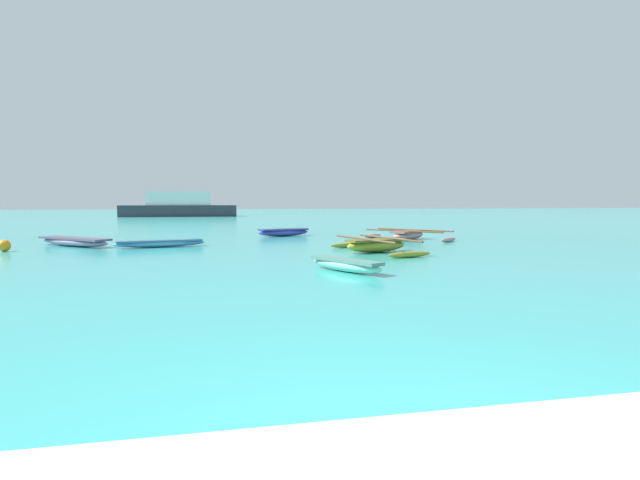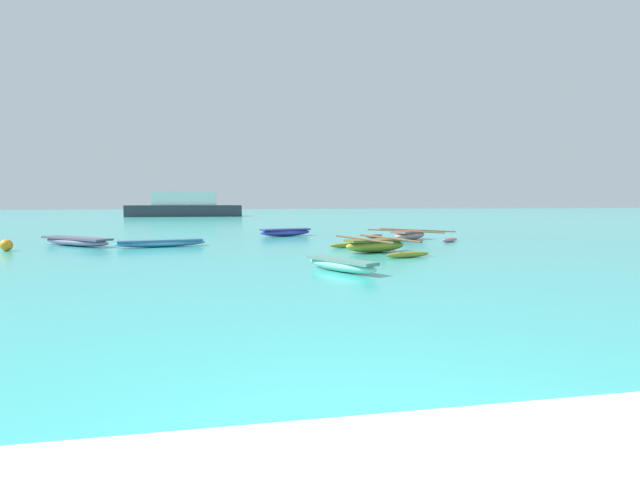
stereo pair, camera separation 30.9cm
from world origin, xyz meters
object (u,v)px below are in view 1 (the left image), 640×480
Objects in this scene: moored_boat_2 at (284,232)px; mooring_buoy_0 at (4,246)px; moored_boat_3 at (346,264)px; moored_boat_5 at (74,241)px; distant_ferry at (179,206)px; moored_boat_4 at (160,243)px; moored_boat_0 at (409,235)px; moored_boat_1 at (376,245)px.

mooring_buoy_0 is (-10.86, -5.87, -0.00)m from moored_boat_2.
moored_boat_3 is 0.69× the size of moored_boat_5.
moored_boat_3 is at bearing -81.53° from distant_ferry.
moored_boat_4 is 1.00× the size of moored_boat_5.
mooring_buoy_0 is (-16.26, -2.21, -0.01)m from moored_boat_0.
moored_boat_0 is 16.41m from mooring_buoy_0.
mooring_buoy_0 is (-10.63, 7.48, 0.03)m from moored_boat_3.
moored_boat_2 is at bearing 28.38° from mooring_buoy_0.
mooring_buoy_0 is at bearing -152.77° from moored_boat_3.
moored_boat_4 is at bearing -174.16° from moored_boat_3.
moored_boat_0 reaches higher than mooring_buoy_0.
moored_boat_4 is 0.26× the size of distant_ferry.
moored_boat_2 reaches higher than moored_boat_3.
moored_boat_0 is at bearing -51.74° from moored_boat_2.
moored_boat_0 is 6.52m from moored_boat_2.
moored_boat_0 is 1.18× the size of moored_boat_4.
moored_boat_2 is 0.22× the size of distant_ferry.
moored_boat_3 is 12.80m from moored_boat_5.
moored_boat_1 is 1.23× the size of moored_boat_5.
distant_ferry reaches higher than moored_boat_4.
moored_boat_3 is 0.69× the size of moored_boat_4.
moored_boat_0 is at bearing 44.49° from moored_boat_5.
moored_boat_1 is at bearing -12.87° from mooring_buoy_0.
mooring_buoy_0 reaches higher than moored_boat_2.
distant_ferry reaches higher than moored_boat_5.
moored_boat_5 is 0.26× the size of distant_ferry.
mooring_buoy_0 is 0.03× the size of distant_ferry.
moored_boat_1 is 12.09m from moored_boat_5.
moored_boat_2 is at bearing 88.65° from moored_boat_1.
moored_boat_0 is 14.41m from moored_boat_5.
moored_boat_5 is at bearing -164.35° from moored_boat_3.
moored_boat_5 is (-3.41, 1.21, 0.03)m from moored_boat_4.
mooring_buoy_0 is (-1.86, -1.83, 0.02)m from moored_boat_5.
distant_ferry is (-13.03, 40.05, 0.98)m from moored_boat_0.
moored_boat_0 is at bearing 7.74° from mooring_buoy_0.
mooring_buoy_0 is at bearing 174.40° from moored_boat_4.
mooring_buoy_0 reaches higher than moored_boat_4.
mooring_buoy_0 reaches higher than moored_boat_5.
moored_boat_1 is 9.07m from moored_boat_2.
moored_boat_3 is (-2.32, -4.52, -0.06)m from moored_boat_1.
mooring_buoy_0 is 42.40m from distant_ferry.
moored_boat_1 is 13.29m from mooring_buoy_0.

